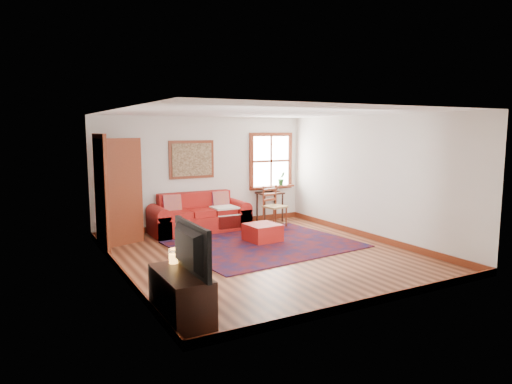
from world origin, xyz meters
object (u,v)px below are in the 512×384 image
ladder_back_chair (273,205)px  media_cabinet (181,296)px  red_leather_sofa (199,219)px  side_table (270,197)px  red_ottoman (263,233)px

ladder_back_chair → media_cabinet: 5.36m
red_leather_sofa → ladder_back_chair: ladder_back_chair is taller
side_table → ladder_back_chair: 0.63m
red_leather_sofa → side_table: (1.91, 0.20, 0.31)m
media_cabinet → side_table: bearing=49.6°
side_table → media_cabinet: (-3.86, -4.53, -0.30)m
red_ottoman → ladder_back_chair: ladder_back_chair is taller
red_leather_sofa → ladder_back_chair: (1.66, -0.38, 0.23)m
ladder_back_chair → media_cabinet: (-3.61, -3.96, -0.22)m
red_ottoman → side_table: size_ratio=0.86×
red_leather_sofa → side_table: 1.94m
red_leather_sofa → ladder_back_chair: 1.72m
side_table → ladder_back_chair: (-0.25, -0.57, -0.08)m
ladder_back_chair → media_cabinet: ladder_back_chair is taller
media_cabinet → ladder_back_chair: bearing=47.6°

